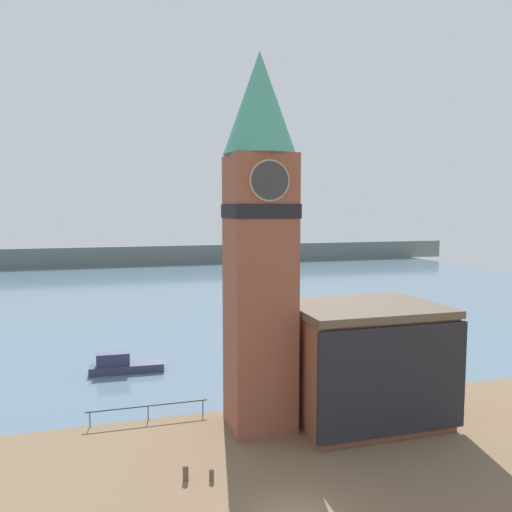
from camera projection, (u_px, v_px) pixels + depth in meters
water at (158, 287)px, 93.84m from camera, size 160.00×120.00×0.00m
far_shoreline at (144, 255)px, 131.86m from camera, size 180.00×3.00×5.00m
pier_railing at (148, 408)px, 34.48m from camera, size 8.27×0.08×1.09m
clock_tower at (260, 233)px, 32.54m from camera, size 4.72×4.72×24.61m
pier_building at (365, 362)px, 34.52m from camera, size 10.29×7.86×8.08m
boat_near at (123, 365)px, 44.76m from camera, size 6.56×2.01×1.84m
mooring_bollard_near at (186, 472)px, 26.96m from camera, size 0.33×0.33×0.81m
mooring_bollard_far at (212, 474)px, 26.94m from camera, size 0.27×0.27×0.64m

